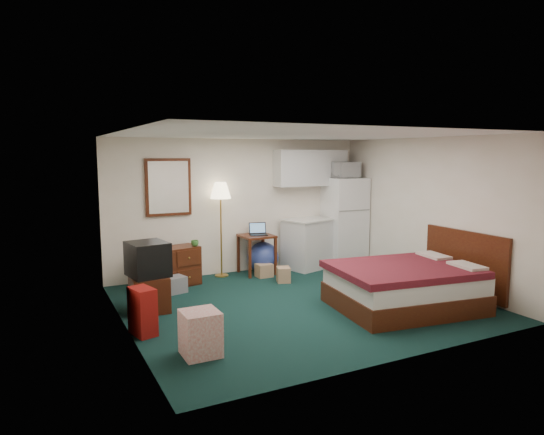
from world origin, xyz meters
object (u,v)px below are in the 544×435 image
floor_lamp (221,230)px  desk (257,254)px  tv_stand (149,294)px  dresser (170,267)px  kitchen_counter (308,244)px  fridge (344,221)px  suitcase (143,311)px  bed (404,287)px

floor_lamp → desk: bearing=-10.4°
tv_stand → dresser: bearing=63.9°
kitchen_counter → fridge: size_ratio=0.54×
fridge → tv_stand: size_ratio=3.21×
kitchen_counter → suitcase: 4.25m
suitcase → floor_lamp: bearing=35.3°
dresser → bed: 3.81m
dresser → bed: (2.72, -2.67, -0.02)m
bed → suitcase: bed is taller
bed → fridge: bearing=79.8°
desk → kitchen_counter: kitchen_counter is taller
kitchen_counter → tv_stand: bearing=-176.2°
floor_lamp → kitchen_counter: 1.80m
dresser → kitchen_counter: kitchen_counter is taller
dresser → floor_lamp: floor_lamp is taller
floor_lamp → kitchen_counter: floor_lamp is taller
desk → bed: size_ratio=0.38×
floor_lamp → suitcase: 3.04m
bed → suitcase: bearing=177.4°
dresser → suitcase: size_ratio=1.63×
floor_lamp → bed: 3.44m
desk → tv_stand: (-2.28, -1.28, -0.12)m
tv_stand → suitcase: 0.94m
floor_lamp → suitcase: bearing=-129.7°
floor_lamp → bed: size_ratio=0.88×
desk → kitchen_counter: size_ratio=0.78×
bed → tv_stand: size_ratio=3.56×
bed → suitcase: size_ratio=3.27×
desk → bed: desk is taller
dresser → suitcase: dresser is taller
desk → kitchen_counter: (1.09, -0.02, 0.10)m
desk → fridge: fridge is taller
dresser → tv_stand: bearing=-129.7°
desk → dresser: bearing=-175.6°
desk → suitcase: size_ratio=1.23×
desk → tv_stand: 2.62m
kitchen_counter → suitcase: size_ratio=1.58×
kitchen_counter → fridge: 0.93m
floor_lamp → desk: size_ratio=2.35×
dresser → bed: bearing=-56.2°
dresser → fridge: (3.60, 0.09, 0.55)m
fridge → bed: bearing=-104.5°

